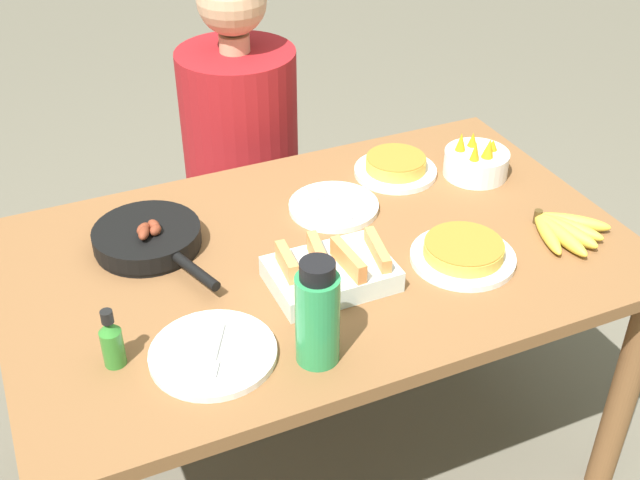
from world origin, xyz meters
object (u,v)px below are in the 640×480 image
(frittata_plate_center, at_px, (463,253))
(hot_sauce_bottle, at_px, (112,341))
(banana_bunch, at_px, (563,229))
(melon_tray, at_px, (331,271))
(frittata_plate_side, at_px, (396,167))
(fruit_bowl_mango, at_px, (476,161))
(person_figure, at_px, (243,188))
(water_bottle, at_px, (318,315))
(skillet, at_px, (148,238))
(empty_plate_near_front, at_px, (334,206))
(empty_plate_far_left, at_px, (213,354))

(frittata_plate_center, distance_m, hot_sauce_bottle, 0.80)
(banana_bunch, height_order, melon_tray, melon_tray)
(banana_bunch, distance_m, frittata_plate_side, 0.48)
(frittata_plate_side, distance_m, fruit_bowl_mango, 0.22)
(person_figure, bearing_deg, water_bottle, -100.99)
(frittata_plate_side, bearing_deg, water_bottle, -130.16)
(skillet, relative_size, person_figure, 0.32)
(person_figure, bearing_deg, empty_plate_near_front, -84.75)
(fruit_bowl_mango, relative_size, hot_sauce_bottle, 1.32)
(water_bottle, bearing_deg, frittata_plate_side, 49.84)
(water_bottle, bearing_deg, melon_tray, 58.96)
(frittata_plate_side, height_order, fruit_bowl_mango, fruit_bowl_mango)
(hot_sauce_bottle, bearing_deg, banana_bunch, 0.19)
(melon_tray, distance_m, skillet, 0.45)
(person_figure, bearing_deg, melon_tray, -95.43)
(banana_bunch, distance_m, hot_sauce_bottle, 1.08)
(skillet, distance_m, empty_plate_near_front, 0.47)
(empty_plate_near_front, distance_m, fruit_bowl_mango, 0.42)
(fruit_bowl_mango, bearing_deg, hot_sauce_bottle, -162.04)
(banana_bunch, xyz_separation_m, frittata_plate_side, (-0.23, 0.42, 0.00))
(empty_plate_near_front, height_order, water_bottle, water_bottle)
(melon_tray, distance_m, person_figure, 0.89)
(melon_tray, xyz_separation_m, empty_plate_far_left, (-0.31, -0.12, -0.02))
(fruit_bowl_mango, relative_size, water_bottle, 0.75)
(skillet, bearing_deg, melon_tray, 29.89)
(empty_plate_far_left, height_order, fruit_bowl_mango, fruit_bowl_mango)
(banana_bunch, height_order, hot_sauce_bottle, hot_sauce_bottle)
(empty_plate_far_left, bearing_deg, frittata_plate_center, 6.89)
(skillet, bearing_deg, water_bottle, 4.17)
(fruit_bowl_mango, bearing_deg, frittata_plate_side, 155.61)
(melon_tray, relative_size, fruit_bowl_mango, 1.55)
(frittata_plate_center, distance_m, frittata_plate_side, 0.42)
(empty_plate_far_left, bearing_deg, skillet, 93.15)
(banana_bunch, relative_size, water_bottle, 0.90)
(banana_bunch, distance_m, melon_tray, 0.59)
(frittata_plate_center, bearing_deg, water_bottle, -159.82)
(frittata_plate_center, bearing_deg, frittata_plate_side, 83.35)
(frittata_plate_side, xyz_separation_m, hot_sauce_bottle, (-0.85, -0.43, 0.03))
(frittata_plate_side, relative_size, empty_plate_far_left, 0.88)
(melon_tray, bearing_deg, frittata_plate_side, 45.60)
(skillet, bearing_deg, empty_plate_near_front, 68.81)
(empty_plate_near_front, bearing_deg, skillet, 177.38)
(melon_tray, height_order, frittata_plate_center, melon_tray)
(skillet, height_order, frittata_plate_side, skillet)
(frittata_plate_center, xyz_separation_m, frittata_plate_side, (0.05, 0.41, 0.00))
(banana_bunch, xyz_separation_m, fruit_bowl_mango, (-0.03, 0.34, 0.02))
(skillet, relative_size, empty_plate_near_front, 1.71)
(banana_bunch, xyz_separation_m, empty_plate_far_left, (-0.90, -0.06, -0.01))
(hot_sauce_bottle, bearing_deg, melon_tray, 7.05)
(empty_plate_near_front, distance_m, water_bottle, 0.55)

